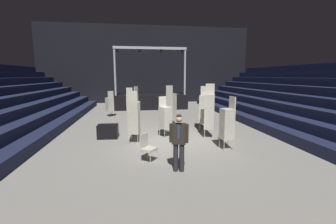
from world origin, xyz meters
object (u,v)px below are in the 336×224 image
at_px(chair_stack_rear_left, 204,109).
at_px(equipment_road_case, 108,131).
at_px(stage_riser, 150,100).
at_px(chair_stack_aisle_left, 227,123).
at_px(chair_stack_front_right, 209,111).
at_px(chair_stack_mid_centre, 110,104).
at_px(chair_stack_front_left, 134,105).
at_px(man_with_tie, 179,139).
at_px(loose_chair_near_man, 147,146).
at_px(chair_stack_mid_left, 165,117).
at_px(chair_stack_rear_centre, 171,106).
at_px(chair_stack_rear_right, 130,103).
at_px(chair_stack_mid_right, 134,117).

height_order(chair_stack_rear_left, equipment_road_case, chair_stack_rear_left).
bearing_deg(stage_riser, chair_stack_aisle_left, -79.80).
height_order(chair_stack_front_right, chair_stack_mid_centre, chair_stack_front_right).
bearing_deg(chair_stack_rear_left, chair_stack_front_right, 107.52).
xyz_separation_m(chair_stack_front_left, chair_stack_rear_left, (3.60, -2.28, 0.04)).
bearing_deg(chair_stack_rear_left, man_with_tie, 88.97).
height_order(chair_stack_aisle_left, loose_chair_near_man, chair_stack_aisle_left).
distance_m(stage_riser, chair_stack_rear_left, 9.30).
height_order(chair_stack_front_right, chair_stack_rear_left, chair_stack_front_right).
xyz_separation_m(chair_stack_front_left, equipment_road_case, (-1.17, -3.07, -0.80)).
relative_size(chair_stack_front_right, loose_chair_near_man, 2.62).
relative_size(chair_stack_front_right, chair_stack_mid_left, 1.32).
bearing_deg(chair_stack_mid_left, equipment_road_case, -34.47).
bearing_deg(chair_stack_aisle_left, chair_stack_rear_centre, 11.97).
height_order(chair_stack_mid_centre, chair_stack_aisle_left, chair_stack_aisle_left).
xyz_separation_m(chair_stack_front_left, chair_stack_mid_left, (1.46, -3.19, -0.17)).
bearing_deg(stage_riser, chair_stack_mid_centre, -126.62).
distance_m(chair_stack_front_left, chair_stack_front_right, 4.99).
xyz_separation_m(chair_stack_front_left, chair_stack_rear_right, (-0.28, 2.08, -0.08)).
distance_m(chair_stack_mid_centre, chair_stack_rear_left, 7.19).
relative_size(equipment_road_case, loose_chair_near_man, 0.95).
bearing_deg(loose_chair_near_man, chair_stack_rear_left, -179.38).
height_order(chair_stack_mid_left, chair_stack_mid_right, chair_stack_mid_right).
distance_m(chair_stack_aisle_left, loose_chair_near_man, 3.30).
height_order(chair_stack_mid_right, equipment_road_case, chair_stack_mid_right).
distance_m(stage_riser, chair_stack_front_right, 10.56).
height_order(chair_stack_rear_left, chair_stack_rear_centre, same).
xyz_separation_m(chair_stack_rear_centre, loose_chair_near_man, (-1.65, -5.25, -0.62)).
distance_m(chair_stack_front_left, chair_stack_mid_centre, 3.10).
xyz_separation_m(chair_stack_front_right, equipment_road_case, (-4.62, 0.53, -0.93)).
xyz_separation_m(chair_stack_rear_centre, chair_stack_aisle_left, (1.48, -4.35, -0.13)).
distance_m(chair_stack_front_left, chair_stack_aisle_left, 6.43).
bearing_deg(chair_stack_front_right, chair_stack_rear_left, -75.80).
xyz_separation_m(chair_stack_mid_right, equipment_road_case, (-1.21, 0.89, -0.80)).
distance_m(chair_stack_mid_centre, equipment_road_case, 5.74).
xyz_separation_m(chair_stack_rear_left, loose_chair_near_man, (-3.15, -3.95, -0.62)).
bearing_deg(chair_stack_front_left, chair_stack_rear_centre, -87.58).
height_order(chair_stack_front_right, chair_stack_mid_left, chair_stack_front_right).
bearing_deg(chair_stack_rear_right, chair_stack_front_right, -59.48).
height_order(chair_stack_mid_centre, equipment_road_case, chair_stack_mid_centre).
relative_size(chair_stack_aisle_left, equipment_road_case, 2.28).
height_order(chair_stack_rear_right, equipment_road_case, chair_stack_rear_right).
xyz_separation_m(chair_stack_mid_right, chair_stack_aisle_left, (3.55, -1.38, -0.08)).
distance_m(chair_stack_front_right, chair_stack_rear_right, 6.80).
bearing_deg(chair_stack_aisle_left, loose_chair_near_man, 99.11).
xyz_separation_m(chair_stack_rear_right, loose_chair_near_man, (0.73, -8.31, -0.49)).
bearing_deg(chair_stack_rear_centre, chair_stack_rear_left, 0.74).
bearing_deg(chair_stack_mid_left, chair_stack_aisle_left, 102.80).
bearing_deg(chair_stack_mid_right, chair_stack_mid_left, 44.28).
distance_m(chair_stack_rear_left, equipment_road_case, 4.91).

